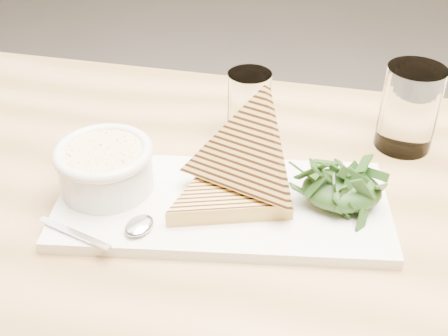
# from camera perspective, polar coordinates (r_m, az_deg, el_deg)

# --- Properties ---
(table_top) EXTENTS (1.41, 1.04, 0.04)m
(table_top) POSITION_cam_1_polar(r_m,az_deg,el_deg) (0.66, 7.01, -10.83)
(table_top) COLOR tan
(table_top) RESTS_ON ground
(table_leg_bl) EXTENTS (0.06, 0.06, 0.70)m
(table_leg_bl) POSITION_cam_1_polar(r_m,az_deg,el_deg) (1.32, -21.75, -7.14)
(table_leg_bl) COLOR tan
(table_leg_bl) RESTS_ON ground
(platter) EXTENTS (0.42, 0.20, 0.02)m
(platter) POSITION_cam_1_polar(r_m,az_deg,el_deg) (0.70, -0.16, -3.76)
(platter) COLOR white
(platter) RESTS_ON table_top
(soup_bowl) EXTENTS (0.12, 0.12, 0.05)m
(soup_bowl) POSITION_cam_1_polar(r_m,az_deg,el_deg) (0.72, -11.86, -0.39)
(soup_bowl) COLOR white
(soup_bowl) RESTS_ON platter
(soup) EXTENTS (0.10, 0.10, 0.01)m
(soup) POSITION_cam_1_polar(r_m,az_deg,el_deg) (0.70, -12.14, 1.45)
(soup) COLOR #ECD38D
(soup) RESTS_ON soup_bowl
(bowl_rim) EXTENTS (0.12, 0.12, 0.01)m
(bowl_rim) POSITION_cam_1_polar(r_m,az_deg,el_deg) (0.70, -12.16, 1.59)
(bowl_rim) COLOR white
(bowl_rim) RESTS_ON soup_bowl
(sandwich_flat) EXTENTS (0.20, 0.20, 0.02)m
(sandwich_flat) POSITION_cam_1_polar(r_m,az_deg,el_deg) (0.69, 0.25, -2.62)
(sandwich_flat) COLOR gold
(sandwich_flat) RESTS_ON platter
(sandwich_lean) EXTENTS (0.23, 0.24, 0.20)m
(sandwich_lean) POSITION_cam_1_polar(r_m,az_deg,el_deg) (0.68, 2.20, 1.25)
(sandwich_lean) COLOR gold
(sandwich_lean) RESTS_ON sandwich_flat
(salad_base) EXTENTS (0.10, 0.08, 0.04)m
(salad_base) POSITION_cam_1_polar(r_m,az_deg,el_deg) (0.70, 11.86, -2.19)
(salad_base) COLOR black
(salad_base) RESTS_ON platter
(arugula_pile) EXTENTS (0.11, 0.10, 0.05)m
(arugula_pile) POSITION_cam_1_polar(r_m,az_deg,el_deg) (0.69, 11.95, -1.65)
(arugula_pile) COLOR #294D1C
(arugula_pile) RESTS_ON platter
(spoon_bowl) EXTENTS (0.04, 0.05, 0.01)m
(spoon_bowl) POSITION_cam_1_polar(r_m,az_deg,el_deg) (0.66, -8.60, -5.79)
(spoon_bowl) COLOR silver
(spoon_bowl) RESTS_ON platter
(spoon_handle) EXTENTS (0.10, 0.05, 0.00)m
(spoon_handle) POSITION_cam_1_polar(r_m,az_deg,el_deg) (0.67, -14.95, -6.39)
(spoon_handle) COLOR silver
(spoon_handle) RESTS_ON platter
(glass_near) EXTENTS (0.06, 0.06, 0.10)m
(glass_near) POSITION_cam_1_polar(r_m,az_deg,el_deg) (0.83, 2.55, 6.53)
(glass_near) COLOR white
(glass_near) RESTS_ON table_top
(glass_far) EXTENTS (0.08, 0.08, 0.12)m
(glass_far) POSITION_cam_1_polar(r_m,az_deg,el_deg) (0.83, 18.30, 5.78)
(glass_far) COLOR white
(glass_far) RESTS_ON table_top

